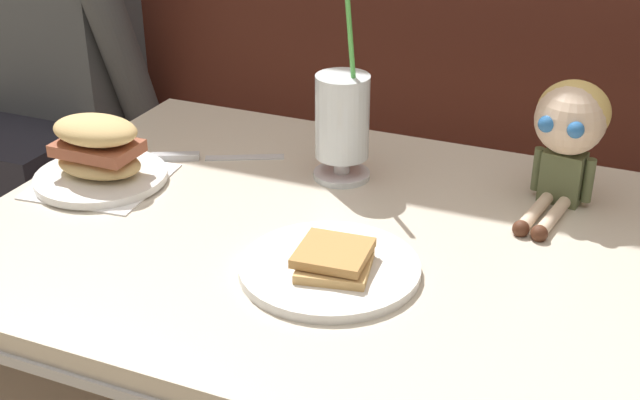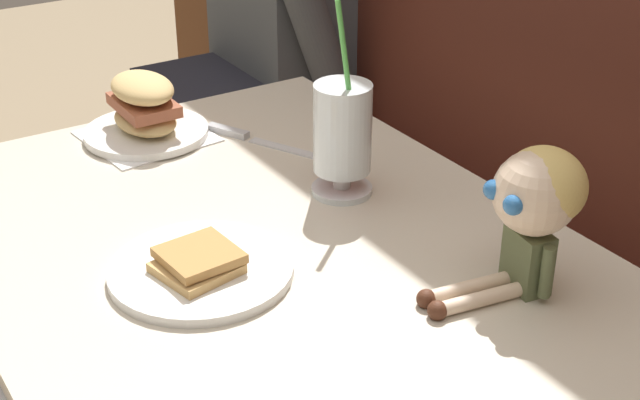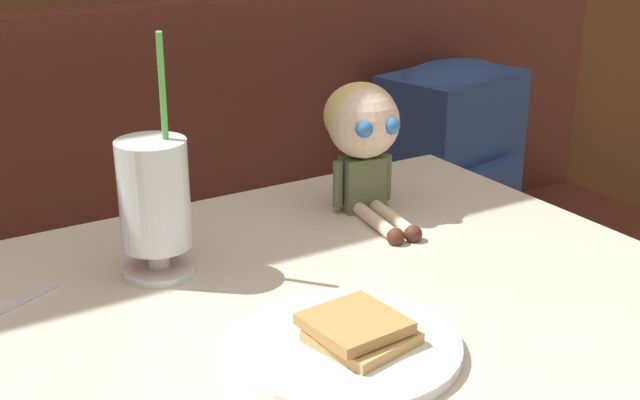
{
  "view_description": "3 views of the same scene",
  "coord_description": "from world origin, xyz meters",
  "px_view_note": "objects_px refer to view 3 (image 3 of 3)",
  "views": [
    {
      "loc": [
        0.41,
        -0.85,
        1.35
      ],
      "look_at": [
        -0.02,
        0.15,
        0.8
      ],
      "focal_mm": 47.67,
      "sensor_mm": 36.0,
      "label": 1
    },
    {
      "loc": [
        1.0,
        -0.36,
        1.41
      ],
      "look_at": [
        0.04,
        0.25,
        0.81
      ],
      "focal_mm": 51.73,
      "sensor_mm": 36.0,
      "label": 2
    },
    {
      "loc": [
        -0.42,
        -0.6,
        1.22
      ],
      "look_at": [
        0.11,
        0.26,
        0.84
      ],
      "focal_mm": 47.79,
      "sensor_mm": 36.0,
      "label": 3
    }
  ],
  "objects_px": {
    "milkshake_glass": "(155,201)",
    "backpack": "(452,150)",
    "toast_plate": "(349,343)",
    "seated_doll": "(363,129)"
  },
  "relations": [
    {
      "from": "seated_doll",
      "to": "toast_plate",
      "type": "bearing_deg",
      "value": -125.99
    },
    {
      "from": "seated_doll",
      "to": "backpack",
      "type": "xyz_separation_m",
      "value": [
        0.49,
        0.37,
        -0.21
      ]
    },
    {
      "from": "milkshake_glass",
      "to": "seated_doll",
      "type": "distance_m",
      "value": 0.36
    },
    {
      "from": "seated_doll",
      "to": "backpack",
      "type": "height_order",
      "value": "seated_doll"
    },
    {
      "from": "milkshake_glass",
      "to": "seated_doll",
      "type": "xyz_separation_m",
      "value": [
        0.35,
        0.05,
        0.03
      ]
    },
    {
      "from": "toast_plate",
      "to": "milkshake_glass",
      "type": "distance_m",
      "value": 0.32
    },
    {
      "from": "backpack",
      "to": "milkshake_glass",
      "type": "bearing_deg",
      "value": -153.47
    },
    {
      "from": "toast_plate",
      "to": "milkshake_glass",
      "type": "relative_size",
      "value": 0.79
    },
    {
      "from": "toast_plate",
      "to": "milkshake_glass",
      "type": "xyz_separation_m",
      "value": [
        -0.1,
        0.29,
        0.09
      ]
    },
    {
      "from": "milkshake_glass",
      "to": "backpack",
      "type": "bearing_deg",
      "value": 26.53
    }
  ]
}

